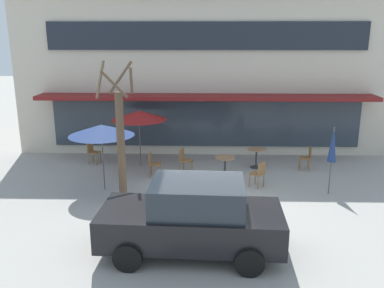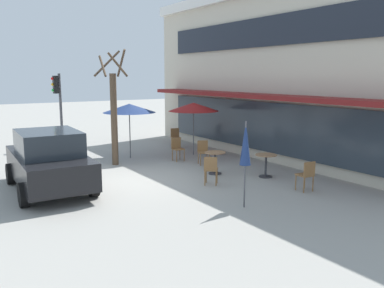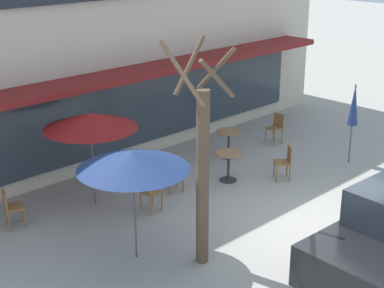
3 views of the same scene
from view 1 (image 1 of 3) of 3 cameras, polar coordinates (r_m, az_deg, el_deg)
ground_plane at (r=11.85m, az=2.06°, el=-9.69°), size 80.00×80.00×0.00m
building_facade at (r=20.78m, az=1.92°, el=10.80°), size 16.00×9.10×6.85m
cafe_table_near_wall at (r=15.75m, az=9.02°, el=-1.53°), size 0.70×0.70×0.76m
cafe_table_streetside at (r=14.55m, az=4.65°, el=-2.78°), size 0.70×0.70×0.76m
patio_umbrella_green_folded at (r=15.54m, az=-7.44°, el=4.03°), size 2.10×2.10×2.20m
patio_umbrella_cream_folded at (r=13.28m, az=-12.61°, el=1.92°), size 2.10×2.10×2.20m
patio_umbrella_corner_open at (r=13.43m, az=19.14°, el=-0.16°), size 0.28×0.28×2.20m
cafe_chair_0 at (r=16.55m, az=-13.78°, el=-0.93°), size 0.50×0.50×0.89m
cafe_chair_1 at (r=15.05m, az=-1.10°, el=-2.09°), size 0.51×0.51×0.89m
cafe_chair_2 at (r=15.93m, az=15.85°, el=-1.70°), size 0.44×0.44×0.89m
cafe_chair_3 at (r=14.69m, az=-5.50°, el=-2.59°), size 0.41×0.41×0.89m
cafe_chair_4 at (r=13.75m, az=9.37°, el=-3.97°), size 0.56×0.56×0.89m
parked_sedan at (r=9.54m, az=0.11°, el=-10.26°), size 4.28×2.17×1.76m
street_tree at (r=12.19m, az=-10.02°, el=0.57°), size 1.02×1.07×4.25m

